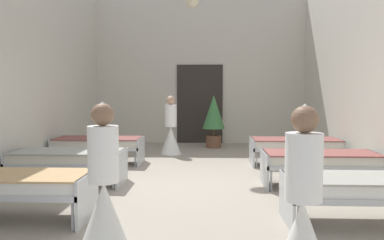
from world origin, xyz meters
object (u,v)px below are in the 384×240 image
(bed_left_row_1, at_px, (68,158))
(bed_left_row_2, at_px, (99,144))
(bed_right_row_1, at_px, (321,160))
(nurse_far_aisle, at_px, (171,133))
(nurse_mid_aisle, at_px, (104,199))
(bed_left_row_0, at_px, (13,185))
(bed_right_row_2, at_px, (295,145))
(bed_right_row_0, at_px, (366,188))
(potted_plant, at_px, (214,116))
(nurse_near_aisle, at_px, (303,221))

(bed_left_row_1, relative_size, bed_left_row_2, 1.00)
(bed_right_row_1, height_order, nurse_far_aisle, nurse_far_aisle)
(bed_left_row_2, bearing_deg, bed_left_row_1, -90.00)
(bed_left_row_2, relative_size, nurse_mid_aisle, 1.28)
(bed_left_row_0, xyz_separation_m, nurse_mid_aisle, (1.39, -0.93, 0.09))
(bed_right_row_1, distance_m, bed_right_row_2, 1.90)
(bed_right_row_0, relative_size, nurse_mid_aisle, 1.28)
(bed_right_row_1, relative_size, nurse_far_aisle, 1.28)
(bed_right_row_1, distance_m, nurse_far_aisle, 4.31)
(bed_right_row_0, bearing_deg, bed_right_row_1, 90.00)
(bed_left_row_0, bearing_deg, nurse_far_aisle, 74.21)
(nurse_mid_aisle, bearing_deg, potted_plant, -41.89)
(potted_plant, bearing_deg, bed_right_row_2, -56.55)
(bed_left_row_1, relative_size, nurse_near_aisle, 1.28)
(bed_right_row_1, height_order, nurse_mid_aisle, nurse_mid_aisle)
(nurse_near_aisle, bearing_deg, bed_left_row_0, -101.01)
(bed_right_row_0, xyz_separation_m, nurse_far_aisle, (-2.82, 5.16, 0.09))
(bed_left_row_0, xyz_separation_m, bed_right_row_2, (4.28, 3.80, 0.00))
(bed_left_row_0, distance_m, potted_plant, 6.91)
(nurse_far_aisle, height_order, potted_plant, same)
(bed_left_row_0, distance_m, bed_right_row_0, 4.28)
(nurse_near_aisle, bearing_deg, potted_plant, -161.16)
(bed_right_row_2, distance_m, nurse_far_aisle, 3.13)
(potted_plant, bearing_deg, nurse_far_aisle, -131.29)
(bed_left_row_0, distance_m, nurse_near_aisle, 3.52)
(potted_plant, bearing_deg, bed_left_row_2, -134.42)
(bed_right_row_2, bearing_deg, bed_right_row_0, -90.00)
(bed_left_row_0, relative_size, bed_right_row_0, 1.00)
(nurse_near_aisle, bearing_deg, nurse_far_aisle, -151.19)
(bed_left_row_2, distance_m, nurse_near_aisle, 6.18)
(bed_right_row_2, xyz_separation_m, nurse_far_aisle, (-2.82, 1.36, 0.09))
(bed_left_row_0, relative_size, bed_left_row_2, 1.00)
(bed_left_row_1, distance_m, nurse_mid_aisle, 3.15)
(nurse_near_aisle, bearing_deg, bed_right_row_1, 176.40)
(bed_left_row_0, bearing_deg, bed_right_row_2, 41.60)
(bed_left_row_1, relative_size, nurse_mid_aisle, 1.28)
(bed_left_row_1, relative_size, nurse_far_aisle, 1.28)
(nurse_mid_aisle, bearing_deg, nurse_far_aisle, -33.50)
(nurse_near_aisle, height_order, potted_plant, same)
(bed_right_row_2, height_order, nurse_near_aisle, nurse_near_aisle)
(bed_right_row_2, height_order, potted_plant, potted_plant)
(bed_left_row_0, relative_size, potted_plant, 1.28)
(bed_left_row_0, distance_m, nurse_mid_aisle, 1.67)
(bed_right_row_0, relative_size, nurse_near_aisle, 1.28)
(bed_left_row_0, bearing_deg, bed_left_row_1, 90.00)
(bed_left_row_0, height_order, bed_left_row_1, same)
(bed_right_row_1, relative_size, bed_left_row_2, 1.00)
(nurse_near_aisle, distance_m, potted_plant, 7.95)
(nurse_near_aisle, bearing_deg, bed_right_row_0, 158.10)
(bed_left_row_0, bearing_deg, bed_right_row_0, 0.00)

